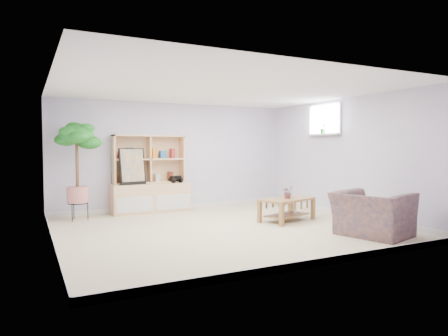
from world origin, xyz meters
name	(u,v)px	position (x,y,z in m)	size (l,w,h in m)	color
floor	(224,228)	(0.00, 0.00, 0.00)	(5.50, 5.00, 0.01)	beige
ceiling	(224,89)	(0.00, 0.00, 2.40)	(5.50, 5.00, 0.01)	white
walls	(224,159)	(0.00, 0.00, 1.20)	(5.51, 5.01, 2.40)	silver
baseboard	(224,225)	(0.00, 0.00, 0.05)	(5.50, 5.00, 0.10)	white
window	(325,120)	(2.73, 0.60, 2.00)	(0.10, 0.98, 0.68)	silver
window_sill	(323,135)	(2.67, 0.60, 1.68)	(0.14, 1.00, 0.04)	white
storage_unit	(151,174)	(-0.65, 2.24, 0.83)	(1.67, 0.56, 1.67)	tan
poster	(132,166)	(-1.06, 2.16, 1.01)	(0.55, 0.13, 0.77)	yellow
toy_truck	(176,179)	(-0.11, 2.18, 0.71)	(0.32, 0.22, 0.17)	black
coffee_table	(287,210)	(1.37, 0.07, 0.22)	(1.07, 0.58, 0.44)	olive
table_plant	(288,192)	(1.39, 0.07, 0.56)	(0.22, 0.19, 0.25)	#17531E
floor_tree	(77,171)	(-2.18, 1.94, 0.95)	(0.70, 0.70, 1.90)	#1C6E1B
armchair	(372,211)	(1.83, -1.59, 0.40)	(1.07, 0.94, 0.80)	#1F284F
sill_plant	(323,128)	(2.67, 0.59, 1.81)	(0.13, 0.10, 0.23)	#1C6E1B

